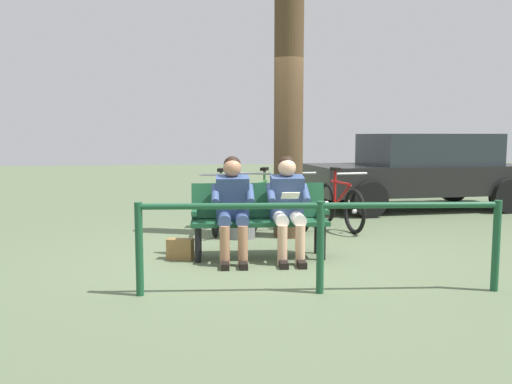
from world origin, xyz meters
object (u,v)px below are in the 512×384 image
(litter_bin, at_px, (242,211))
(parked_car, at_px, (420,169))
(person_companion, at_px, (233,203))
(bicycle_green, at_px, (292,204))
(bench, at_px, (259,214))
(handbag, at_px, (180,249))
(tree_trunk, at_px, (289,105))
(person_reading, at_px, (288,203))
(bicycle_blue, at_px, (220,207))
(bicycle_red, at_px, (262,205))
(bicycle_black, at_px, (340,205))

(litter_bin, relative_size, parked_car, 0.18)
(person_companion, xyz_separation_m, bicycle_green, (-1.15, -2.06, -0.30))
(bench, xyz_separation_m, handbag, (0.93, 0.02, -0.39))
(person_companion, distance_m, litter_bin, 1.33)
(person_companion, distance_m, tree_trunk, 2.00)
(person_companion, bearing_deg, litter_bin, -97.72)
(person_reading, relative_size, bicycle_blue, 0.72)
(person_reading, xyz_separation_m, bicycle_green, (-0.51, -2.10, -0.31))
(tree_trunk, relative_size, bicycle_red, 2.38)
(bench, height_order, handbag, bench)
(person_reading, xyz_separation_m, handbag, (1.24, -0.16, -0.54))
(bicycle_blue, xyz_separation_m, parked_car, (-4.08, -1.83, 0.41))
(bicycle_green, relative_size, bicycle_blue, 1.01)
(bicycle_red, bearing_deg, handbag, -9.96)
(person_reading, relative_size, bicycle_black, 0.72)
(bicycle_blue, bearing_deg, tree_trunk, 67.16)
(bicycle_black, height_order, parked_car, parked_car)
(handbag, bearing_deg, bicycle_black, -144.61)
(tree_trunk, bearing_deg, bicycle_red, -70.77)
(person_reading, bearing_deg, bicycle_green, -99.98)
(person_companion, relative_size, bicycle_blue, 0.72)
(tree_trunk, bearing_deg, handbag, 37.93)
(bicycle_red, bearing_deg, person_companion, 5.38)
(bench, distance_m, person_companion, 0.39)
(parked_car, bearing_deg, person_companion, 39.91)
(handbag, bearing_deg, bench, -178.63)
(bench, bearing_deg, tree_trunk, -113.32)
(bench, distance_m, litter_bin, 1.14)
(bicycle_green, xyz_separation_m, bicycle_red, (0.49, -0.01, 0.00))
(litter_bin, xyz_separation_m, bicycle_red, (-0.40, -0.80, -0.02))
(tree_trunk, relative_size, bicycle_blue, 2.25)
(handbag, relative_size, tree_trunk, 0.08)
(person_companion, distance_m, bicycle_red, 2.19)
(bicycle_blue, relative_size, parked_car, 0.39)
(person_reading, relative_size, tree_trunk, 0.32)
(parked_car, bearing_deg, litter_bin, 30.28)
(bench, relative_size, person_reading, 1.35)
(person_companion, height_order, bicycle_red, person_companion)
(parked_car, bearing_deg, bench, 41.21)
(parked_car, bearing_deg, tree_trunk, 35.05)
(handbag, height_order, bicycle_black, bicycle_black)
(person_reading, bearing_deg, litter_bin, -70.11)
(person_companion, bearing_deg, bicycle_black, -131.20)
(bicycle_red, bearing_deg, bicycle_black, 103.70)
(bicycle_black, bearing_deg, bicycle_red, -106.91)
(person_companion, xyz_separation_m, bicycle_blue, (0.01, -1.93, -0.30))
(handbag, xyz_separation_m, bicycle_black, (-2.46, -1.75, 0.24))
(person_companion, relative_size, bicycle_black, 0.72)
(litter_bin, bearing_deg, handbag, 53.23)
(tree_trunk, xyz_separation_m, bicycle_blue, (0.93, -0.62, -1.51))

